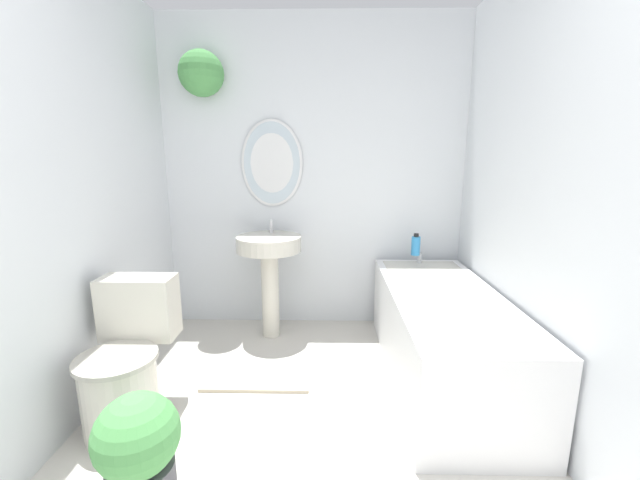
% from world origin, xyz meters
% --- Properties ---
extents(wall_back, '(2.45, 0.33, 2.40)m').
position_xyz_m(wall_back, '(-0.08, 2.65, 1.27)').
color(wall_back, silver).
rests_on(wall_back, ground_plane).
extents(wall_left, '(0.06, 2.76, 2.40)m').
position_xyz_m(wall_left, '(-1.19, 1.32, 1.20)').
color(wall_left, silver).
rests_on(wall_left, ground_plane).
extents(wall_right, '(0.06, 2.76, 2.40)m').
position_xyz_m(wall_right, '(1.19, 1.32, 1.20)').
color(wall_right, silver).
rests_on(wall_right, ground_plane).
extents(toilet, '(0.39, 0.55, 0.73)m').
position_xyz_m(toilet, '(-0.91, 1.33, 0.32)').
color(toilet, beige).
rests_on(toilet, ground_plane).
extents(pedestal_sink, '(0.48, 0.48, 0.88)m').
position_xyz_m(pedestal_sink, '(-0.33, 2.36, 0.60)').
color(pedestal_sink, beige).
rests_on(pedestal_sink, ground_plane).
extents(bathtub, '(0.65, 1.58, 0.63)m').
position_xyz_m(bathtub, '(0.82, 1.79, 0.29)').
color(bathtub, silver).
rests_on(bathtub, ground_plane).
extents(shampoo_bottle, '(0.07, 0.07, 0.17)m').
position_xyz_m(shampoo_bottle, '(0.77, 2.42, 0.70)').
color(shampoo_bottle, '#2D84C6').
rests_on(shampoo_bottle, bathtub).
extents(potted_plant, '(0.32, 0.32, 0.47)m').
position_xyz_m(potted_plant, '(-0.62, 0.83, 0.26)').
color(potted_plant, '#47474C').
rests_on(potted_plant, ground_plane).
extents(bath_mat, '(0.65, 0.34, 0.02)m').
position_xyz_m(bath_mat, '(-0.33, 1.75, 0.01)').
color(bath_mat, '#B7A88E').
rests_on(bath_mat, ground_plane).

